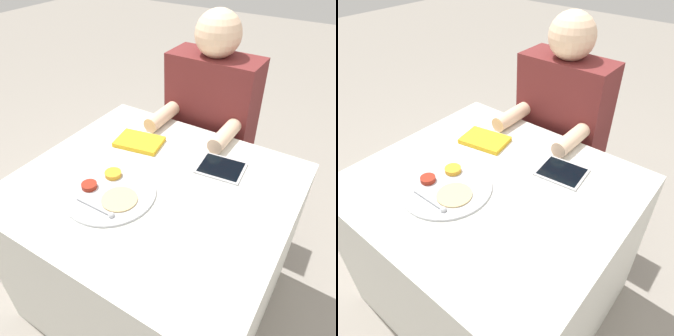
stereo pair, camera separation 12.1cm
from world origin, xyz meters
The scene contains 6 objects.
ground_plane centered at (0.00, 0.00, 0.00)m, with size 12.00×12.00×0.00m, color gray.
dining_table centered at (0.00, 0.00, 0.37)m, with size 1.02×0.92×0.74m.
thali_tray centered at (-0.10, -0.13, 0.75)m, with size 0.34×0.34×0.03m.
red_notebook centered at (-0.20, 0.19, 0.75)m, with size 0.22×0.17×0.02m.
tablet_device centered at (0.18, 0.22, 0.74)m, with size 0.20×0.17×0.01m.
person_diner centered at (-0.05, 0.60, 0.58)m, with size 0.44×0.42×1.24m.
Camera 1 is at (0.55, -0.77, 1.55)m, focal length 35.00 mm.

